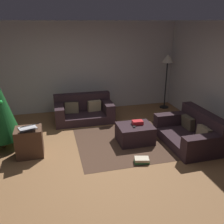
% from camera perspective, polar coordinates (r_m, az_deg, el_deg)
% --- Properties ---
extents(ground_plane, '(6.40, 6.40, 0.00)m').
position_cam_1_polar(ground_plane, '(4.89, -4.05, -11.52)').
color(ground_plane, brown).
extents(rear_partition, '(6.40, 0.12, 2.60)m').
position_cam_1_polar(rear_partition, '(7.38, -8.79, 10.19)').
color(rear_partition, '#BCB7B2').
rests_on(rear_partition, ground_plane).
extents(couch_left, '(1.56, 0.88, 0.69)m').
position_cam_1_polar(couch_left, '(6.80, -6.67, 0.38)').
color(couch_left, '#2D1E23').
rests_on(couch_left, ground_plane).
extents(couch_right, '(1.01, 1.54, 0.71)m').
position_cam_1_polar(couch_right, '(5.75, 18.22, -4.48)').
color(couch_right, '#2D1E23').
rests_on(couch_right, ground_plane).
extents(ottoman, '(0.78, 0.63, 0.40)m').
position_cam_1_polar(ottoman, '(5.57, 5.35, -5.00)').
color(ottoman, '#2D1E23').
rests_on(ottoman, ground_plane).
extents(gift_box, '(0.24, 0.17, 0.09)m').
position_cam_1_polar(gift_box, '(5.53, 5.96, -2.44)').
color(gift_box, red).
rests_on(gift_box, ottoman).
extents(tv_remote, '(0.11, 0.17, 0.02)m').
position_cam_1_polar(tv_remote, '(5.42, 5.22, -3.30)').
color(tv_remote, black).
rests_on(tv_remote, ottoman).
extents(side_table, '(0.52, 0.44, 0.59)m').
position_cam_1_polar(side_table, '(5.24, -18.65, -6.64)').
color(side_table, '#4C3323').
rests_on(side_table, ground_plane).
extents(laptop, '(0.44, 0.49, 0.19)m').
position_cam_1_polar(laptop, '(5.04, -18.90, -3.38)').
color(laptop, silver).
rests_on(laptop, side_table).
extents(book_stack, '(0.31, 0.24, 0.10)m').
position_cam_1_polar(book_stack, '(4.86, 6.93, -11.13)').
color(book_stack, '#387A47').
rests_on(book_stack, ground_plane).
extents(corner_lamp, '(0.36, 0.36, 1.66)m').
position_cam_1_polar(corner_lamp, '(7.64, 12.80, 11.15)').
color(corner_lamp, black).
rests_on(corner_lamp, ground_plane).
extents(area_rug, '(2.60, 2.00, 0.01)m').
position_cam_1_polar(area_rug, '(5.66, 5.28, -6.81)').
color(area_rug, '#462F22').
rests_on(area_rug, ground_plane).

